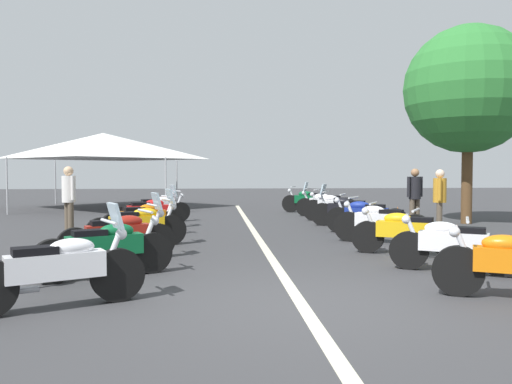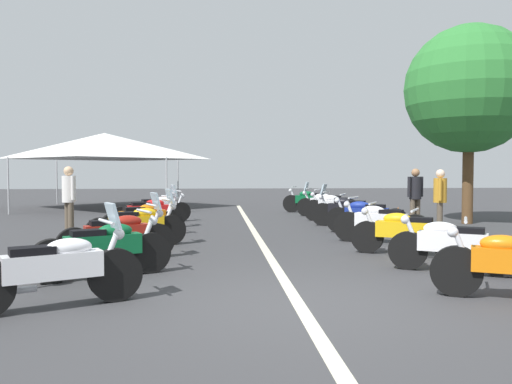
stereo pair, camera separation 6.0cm
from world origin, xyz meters
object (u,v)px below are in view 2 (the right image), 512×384
Objects in this scene: traffic_cone_0 at (398,218)px; roadside_tree_0 at (469,90)px; motorcycle_right_row_6 at (335,207)px; bystander_4 at (440,197)px; motorcycle_left_row_6 at (158,208)px; motorcycle_left_row_1 at (105,247)px; motorcycle_left_row_3 at (138,225)px; motorcycle_right_row_5 at (348,210)px; motorcycle_left_row_5 at (150,212)px; motorcycle_right_row_4 at (366,215)px; motorcycle_right_row_3 at (380,222)px; motorcycle_left_row_2 at (119,235)px; motorcycle_left_row_4 at (143,218)px; motorcycle_right_row_8 at (310,201)px; event_tent at (105,146)px; motorcycle_right_row_2 at (406,232)px; motorcycle_right_row_7 at (326,203)px; bystander_2 at (69,196)px; bystander_0 at (415,194)px; motorcycle_left_row_0 at (56,269)px; motorcycle_right_row_1 at (451,244)px.

roadside_tree_0 reaches higher than traffic_cone_0.
motorcycle_right_row_6 is 4.01m from bystander_4.
motorcycle_left_row_6 is at bearing 83.46° from roadside_tree_0.
motorcycle_left_row_1 is 3.15m from motorcycle_left_row_3.
motorcycle_right_row_6 is (-0.13, -5.56, 0.02)m from motorcycle_left_row_6.
motorcycle_right_row_5 is 1.23× the size of bystander_4.
motorcycle_right_row_6 is (1.53, -5.59, 0.00)m from motorcycle_left_row_5.
motorcycle_right_row_3 is at bearing 108.99° from motorcycle_right_row_4.
motorcycle_left_row_2 is at bearing 48.54° from bystander_4.
motorcycle_right_row_8 is (6.64, -5.34, 0.02)m from motorcycle_left_row_4.
event_tent is at bearing 79.61° from motorcycle_left_row_2.
motorcycle_left_row_2 is at bearing 70.62° from motorcycle_right_row_5.
motorcycle_right_row_5 is 0.34× the size of roadside_tree_0.
motorcycle_right_row_2 is 8.17m from motorcycle_right_row_7.
motorcycle_right_row_3 is at bearing -20.01° from motorcycle_left_row_3.
bystander_2 is 9.87m from event_tent.
bystander_0 is (4.45, -7.18, 0.51)m from motorcycle_left_row_2.
motorcycle_left_row_2 is (3.20, -0.12, -0.01)m from motorcycle_left_row_0.
bystander_2 is at bearing 23.76° from bystander_4.
motorcycle_right_row_1 is 16.94m from event_tent.
motorcycle_left_row_6 is 0.34× the size of roadside_tree_0.
motorcycle_left_row_2 is 8.13m from traffic_cone_0.
motorcycle_right_row_3 is (-5.06, -5.40, 0.02)m from motorcycle_left_row_6.
motorcycle_right_row_4 is 1.96m from bystander_0.
event_tent is at bearing -18.57° from bystander_4.
motorcycle_left_row_4 is 0.98× the size of motorcycle_right_row_2.
motorcycle_right_row_1 is (1.68, -5.52, -0.02)m from motorcycle_left_row_0.
bystander_0 is (-0.69, -7.30, 0.51)m from motorcycle_left_row_5.
motorcycle_left_row_4 is 1.72m from motorcycle_left_row_5.
event_tent is at bearing 75.45° from motorcycle_left_row_1.
bystander_2 is at bearing 21.12° from motorcycle_right_row_3.
bystander_0 reaches higher than motorcycle_left_row_5.
motorcycle_left_row_2 reaches higher than traffic_cone_0.
motorcycle_left_row_2 is at bearing 123.98° from traffic_cone_0.
motorcycle_left_row_5 is at bearing 42.16° from motorcycle_right_row_6.
roadside_tree_0 reaches higher than motorcycle_left_row_2.
motorcycle_left_row_1 is 0.94× the size of motorcycle_right_row_7.
motorcycle_right_row_1 is at bearing 151.60° from roadside_tree_0.
motorcycle_left_row_1 is at bearing -168.07° from event_tent.
motorcycle_right_row_6 is 2.48m from traffic_cone_0.
traffic_cone_0 is (2.86, -6.66, -0.18)m from motorcycle_left_row_3.
bystander_0 is at bearing -41.66° from motorcycle_left_row_6.
motorcycle_left_row_3 is 1.09× the size of motorcycle_right_row_3.
motorcycle_right_row_5 is (6.61, -5.42, 0.02)m from motorcycle_left_row_1.
motorcycle_left_row_4 is 10.29m from roadside_tree_0.
motorcycle_right_row_8 is (3.25, -5.37, 0.02)m from motorcycle_left_row_6.
motorcycle_left_row_4 is 5.62m from motorcycle_right_row_3.
motorcycle_right_row_4 is 1.14× the size of bystander_2.
event_tent is (9.62, 2.96, 2.20)m from motorcycle_left_row_4.
motorcycle_right_row_3 is 0.91× the size of motorcycle_right_row_8.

